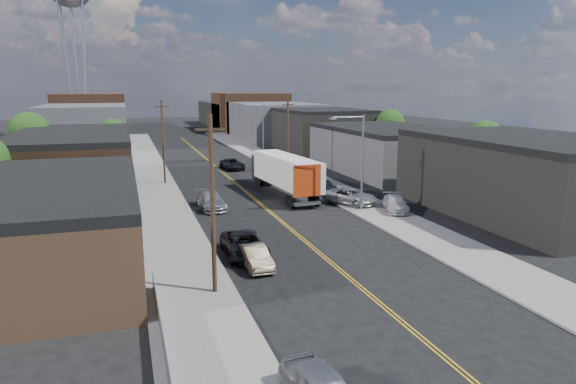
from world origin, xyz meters
TOP-DOWN VIEW (x-y plane):
  - ground at (0.00, 60.00)m, footprint 260.00×260.00m
  - centerline at (0.00, 45.00)m, footprint 0.32×120.00m
  - sidewalk_left at (-9.50, 45.00)m, footprint 5.00×140.00m
  - sidewalk_right at (9.50, 45.00)m, footprint 5.00×140.00m
  - warehouse_tan at (-18.00, 18.00)m, footprint 12.00×22.00m
  - warehouse_brown at (-18.00, 44.00)m, footprint 12.00×26.00m
  - industrial_right_a at (21.99, 20.00)m, footprint 14.00×22.00m
  - industrial_right_b at (22.00, 46.00)m, footprint 14.00×24.00m
  - industrial_right_c at (22.00, 72.00)m, footprint 14.00×22.00m
  - skyline_left_a at (-20.00, 95.00)m, footprint 16.00×30.00m
  - skyline_right_a at (20.00, 95.00)m, footprint 16.00×30.00m
  - skyline_left_b at (-20.00, 120.00)m, footprint 16.00×26.00m
  - skyline_right_b at (20.00, 120.00)m, footprint 16.00×26.00m
  - skyline_left_c at (-20.00, 140.00)m, footprint 16.00×40.00m
  - skyline_right_c at (20.00, 140.00)m, footprint 16.00×40.00m
  - streetlight_near at (7.60, 25.00)m, footprint 3.39×0.25m
  - streetlight_far at (7.60, 60.00)m, footprint 3.39×0.25m
  - utility_pole_left_near at (-8.20, 10.00)m, footprint 1.60×0.26m
  - utility_pole_left_far at (-8.20, 45.00)m, footprint 1.60×0.26m
  - utility_pole_right at (8.20, 48.00)m, footprint 1.60×0.26m
  - chainlink_fence at (-11.50, 3.50)m, footprint 0.05×16.00m
  - tree_left_mid at (-23.94, 55.00)m, footprint 5.10×5.04m
  - tree_left_far at (-13.94, 62.00)m, footprint 4.35×4.20m
  - tree_right_near at (30.06, 36.00)m, footprint 4.60×4.48m
  - tree_right_far at (30.06, 60.00)m, footprint 4.85×4.76m
  - semi_truck at (3.58, 35.62)m, footprint 3.93×16.62m
  - car_left_b at (-5.00, 13.49)m, footprint 1.60×4.27m
  - car_left_c at (-5.13, 16.00)m, footprint 2.67×5.70m
  - car_left_d at (-5.05, 30.60)m, footprint 2.42×5.51m
  - car_right_lot_a at (8.20, 28.00)m, footprint 5.06×6.15m
  - car_right_lot_b at (11.00, 24.00)m, footprint 3.46×5.18m
  - car_right_lot_c at (8.20, 34.66)m, footprint 2.38×4.15m
  - car_ahead_truck at (1.81, 53.88)m, footprint 3.04×5.62m

SIDE VIEW (x-z plane):
  - ground at x=0.00m, z-range 0.00..0.00m
  - centerline at x=0.00m, z-range 0.00..0.01m
  - sidewalk_left at x=-9.50m, z-range 0.00..0.15m
  - sidewalk_right at x=9.50m, z-range 0.00..0.15m
  - chainlink_fence at x=-11.50m, z-range 0.04..1.27m
  - car_left_b at x=-5.00m, z-range 0.00..1.39m
  - car_ahead_truck at x=1.81m, z-range 0.00..1.50m
  - car_left_d at x=-5.05m, z-range 0.00..1.57m
  - car_left_c at x=-5.13m, z-range 0.00..1.58m
  - car_right_lot_c at x=8.20m, z-range 0.15..1.48m
  - car_right_lot_b at x=11.00m, z-range 0.15..1.54m
  - car_right_lot_a at x=8.20m, z-range 0.15..1.71m
  - semi_truck at x=3.58m, z-range 0.30..4.60m
  - warehouse_tan at x=-18.00m, z-range 0.00..5.60m
  - industrial_right_b at x=22.00m, z-range 0.00..6.10m
  - warehouse_brown at x=-18.00m, z-range 0.00..6.60m
  - skyline_left_c at x=-20.00m, z-range 0.00..7.00m
  - skyline_right_c at x=20.00m, z-range 0.00..7.00m
  - industrial_right_a at x=21.99m, z-range 0.00..7.10m
  - industrial_right_c at x=22.00m, z-range 0.00..7.60m
  - skyline_left_a at x=-20.00m, z-range 0.00..8.00m
  - skyline_right_a at x=20.00m, z-range 0.00..8.00m
  - tree_left_far at x=-13.94m, z-range 1.08..8.05m
  - tree_right_near at x=30.06m, z-range 1.15..8.59m
  - skyline_left_b at x=-20.00m, z-range 0.00..10.00m
  - skyline_right_b at x=20.00m, z-range 0.00..10.00m
  - utility_pole_left_near at x=-8.20m, z-range 0.14..10.14m
  - utility_pole_left_far at x=-8.20m, z-range 0.14..10.14m
  - utility_pole_right at x=8.20m, z-range 0.14..10.14m
  - tree_right_far at x=30.06m, z-range 1.22..9.13m
  - streetlight_near at x=7.60m, z-range 0.83..9.83m
  - streetlight_far at x=7.60m, z-range 0.83..9.83m
  - tree_left_mid at x=-23.94m, z-range 1.30..9.67m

